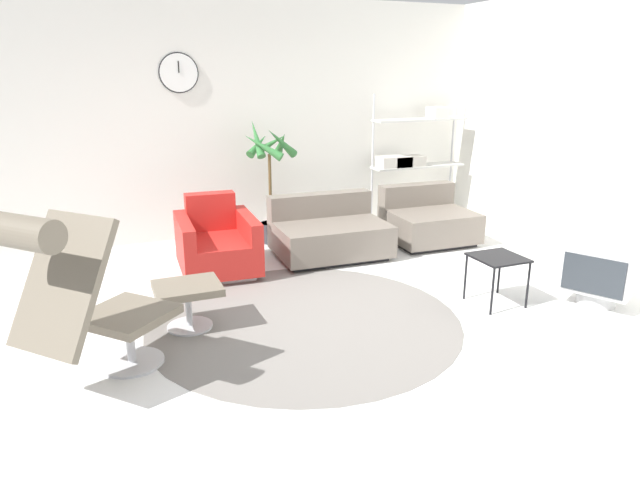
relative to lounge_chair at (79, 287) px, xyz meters
name	(u,v)px	position (x,y,z in m)	size (l,w,h in m)	color
ground_plane	(313,317)	(1.73, 0.49, -0.70)	(12.00, 12.00, 0.00)	white
wall_back	(228,120)	(1.73, 3.23, 0.70)	(12.00, 0.09, 2.80)	silver
wall_right	(627,132)	(5.01, 0.49, 0.70)	(0.06, 12.00, 2.80)	silver
round_rug	(305,321)	(1.64, 0.44, -0.70)	(2.55, 2.55, 0.01)	slate
lounge_chair	(79,287)	(0.00, 0.00, 0.00)	(1.12, 1.09, 1.23)	#BCBCC1
ottoman	(188,295)	(0.75, 0.68, -0.43)	(0.51, 0.43, 0.37)	#BCBCC1
armchair_red	(217,245)	(1.25, 1.92, -0.43)	(0.79, 0.94, 0.75)	silver
couch_low	(329,234)	(2.50, 1.96, -0.46)	(1.22, 0.90, 0.64)	black
couch_second	(427,222)	(3.80, 2.02, -0.46)	(0.98, 0.89, 0.64)	black
side_table	(498,262)	(3.32, 0.16, -0.32)	(0.41, 0.41, 0.43)	black
crt_television	(600,273)	(4.13, -0.19, -0.41)	(0.64, 0.69, 0.52)	#B7B7B7
potted_plant	(270,181)	(2.06, 2.68, 0.03)	(0.66, 0.63, 1.45)	#333338
shelf_unit	(412,149)	(4.08, 2.90, 0.28)	(1.28, 0.28, 1.68)	#BCBCC1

